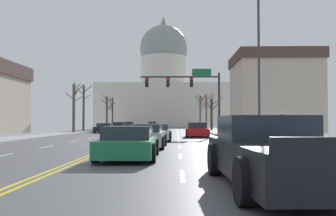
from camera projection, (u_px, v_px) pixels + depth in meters
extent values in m
cube|color=#4E4E53|center=(122.00, 144.00, 23.09)|extent=(14.00, 180.00, 0.06)
cube|color=yellow|center=(120.00, 143.00, 23.09)|extent=(0.10, 176.40, 0.00)
cube|color=yellow|center=(124.00, 143.00, 23.09)|extent=(0.10, 176.40, 0.00)
cube|color=silver|center=(182.00, 176.00, 9.32)|extent=(0.12, 2.20, 0.00)
cube|color=silver|center=(180.00, 156.00, 14.52)|extent=(0.12, 2.20, 0.00)
cube|color=silver|center=(179.00, 147.00, 19.71)|extent=(0.12, 2.20, 0.00)
cube|color=silver|center=(179.00, 142.00, 24.91)|extent=(0.12, 2.20, 0.00)
cube|color=silver|center=(178.00, 138.00, 30.11)|extent=(0.12, 2.20, 0.00)
cube|color=silver|center=(178.00, 136.00, 35.30)|extent=(0.12, 2.20, 0.00)
cube|color=silver|center=(178.00, 134.00, 40.50)|extent=(0.12, 2.20, 0.00)
cube|color=silver|center=(177.00, 132.00, 45.69)|extent=(0.12, 2.20, 0.00)
cube|color=silver|center=(177.00, 131.00, 50.89)|extent=(0.12, 2.20, 0.00)
cube|color=silver|center=(177.00, 130.00, 56.08)|extent=(0.12, 2.20, 0.00)
cube|color=silver|center=(177.00, 129.00, 61.28)|extent=(0.12, 2.20, 0.00)
cube|color=silver|center=(177.00, 129.00, 66.48)|extent=(0.12, 2.20, 0.00)
cube|color=silver|center=(177.00, 128.00, 71.67)|extent=(0.12, 2.20, 0.00)
cube|color=silver|center=(177.00, 128.00, 76.87)|extent=(0.12, 2.20, 0.00)
cube|color=silver|center=(177.00, 127.00, 82.06)|extent=(0.12, 2.20, 0.00)
cube|color=silver|center=(177.00, 127.00, 87.26)|extent=(0.12, 2.20, 0.00)
cube|color=silver|center=(1.00, 156.00, 14.67)|extent=(0.12, 2.20, 0.00)
cube|color=silver|center=(47.00, 147.00, 19.87)|extent=(0.12, 2.20, 0.00)
cube|color=silver|center=(74.00, 141.00, 25.06)|extent=(0.12, 2.20, 0.00)
cube|color=silver|center=(91.00, 138.00, 30.26)|extent=(0.12, 2.20, 0.00)
cube|color=silver|center=(104.00, 136.00, 35.45)|extent=(0.12, 2.20, 0.00)
cube|color=silver|center=(113.00, 134.00, 40.65)|extent=(0.12, 2.20, 0.00)
cube|color=silver|center=(120.00, 132.00, 45.85)|extent=(0.12, 2.20, 0.00)
cube|color=silver|center=(126.00, 131.00, 51.04)|extent=(0.12, 2.20, 0.00)
cube|color=silver|center=(130.00, 130.00, 56.24)|extent=(0.12, 2.20, 0.00)
cube|color=silver|center=(134.00, 129.00, 61.43)|extent=(0.12, 2.20, 0.00)
cube|color=silver|center=(138.00, 129.00, 66.63)|extent=(0.12, 2.20, 0.00)
cube|color=silver|center=(140.00, 128.00, 71.82)|extent=(0.12, 2.20, 0.00)
cube|color=silver|center=(143.00, 128.00, 77.02)|extent=(0.12, 2.20, 0.00)
cube|color=silver|center=(145.00, 127.00, 82.21)|extent=(0.12, 2.20, 0.00)
cube|color=silver|center=(147.00, 127.00, 87.41)|extent=(0.12, 2.20, 0.00)
cube|color=#949494|center=(261.00, 142.00, 22.91)|extent=(3.00, 180.00, 0.14)
cylinder|color=#28282D|center=(219.00, 103.00, 37.21)|extent=(0.22, 0.22, 6.03)
cylinder|color=#28282D|center=(180.00, 77.00, 37.38)|extent=(7.80, 0.16, 0.16)
cube|color=black|center=(191.00, 82.00, 37.34)|extent=(0.32, 0.28, 0.92)
sphere|color=red|center=(192.00, 79.00, 37.19)|extent=(0.22, 0.22, 0.22)
sphere|color=#332B05|center=(192.00, 82.00, 37.18)|extent=(0.22, 0.22, 0.22)
sphere|color=black|center=(192.00, 85.00, 37.17)|extent=(0.22, 0.22, 0.22)
cube|color=black|center=(168.00, 82.00, 37.39)|extent=(0.32, 0.28, 0.92)
sphere|color=red|center=(168.00, 79.00, 37.24)|extent=(0.22, 0.22, 0.22)
sphere|color=#332B05|center=(168.00, 82.00, 37.23)|extent=(0.22, 0.22, 0.22)
sphere|color=black|center=(168.00, 85.00, 37.22)|extent=(0.22, 0.22, 0.22)
cube|color=black|center=(147.00, 83.00, 37.43)|extent=(0.32, 0.28, 0.92)
sphere|color=red|center=(147.00, 80.00, 37.28)|extent=(0.22, 0.22, 0.22)
sphere|color=#332B05|center=(147.00, 82.00, 37.27)|extent=(0.22, 0.22, 0.22)
sphere|color=black|center=(147.00, 85.00, 37.27)|extent=(0.22, 0.22, 0.22)
cube|color=#146033|center=(202.00, 72.00, 37.37)|extent=(1.90, 0.06, 0.70)
cylinder|color=#333338|center=(259.00, 66.00, 22.03)|extent=(0.14, 0.14, 8.88)
cube|color=beige|center=(164.00, 106.00, 100.02)|extent=(33.25, 20.57, 10.71)
cylinder|color=beige|center=(164.00, 72.00, 100.35)|extent=(12.21, 12.21, 7.77)
sphere|color=gray|center=(164.00, 49.00, 100.56)|extent=(12.76, 12.76, 12.76)
cone|color=gray|center=(164.00, 21.00, 100.83)|extent=(1.80, 1.80, 2.40)
cube|color=#B71414|center=(197.00, 131.00, 32.56)|extent=(1.92, 4.57, 0.61)
cube|color=#232D38|center=(197.00, 125.00, 32.14)|extent=(1.63, 2.04, 0.47)
cylinder|color=black|center=(187.00, 133.00, 34.00)|extent=(0.24, 0.65, 0.64)
cylinder|color=black|center=(207.00, 133.00, 33.91)|extent=(0.24, 0.65, 0.64)
cylinder|color=black|center=(187.00, 134.00, 31.20)|extent=(0.24, 0.65, 0.64)
cylinder|color=black|center=(208.00, 134.00, 31.11)|extent=(0.24, 0.65, 0.64)
cube|color=#9EA3A8|center=(157.00, 134.00, 25.96)|extent=(1.76, 4.35, 0.59)
cube|color=#232D38|center=(157.00, 127.00, 25.68)|extent=(1.55, 1.89, 0.39)
cylinder|color=black|center=(146.00, 135.00, 27.32)|extent=(0.22, 0.64, 0.64)
cylinder|color=black|center=(170.00, 135.00, 27.29)|extent=(0.22, 0.64, 0.64)
cylinder|color=black|center=(143.00, 137.00, 24.63)|extent=(0.22, 0.64, 0.64)
cylinder|color=black|center=(169.00, 137.00, 24.60)|extent=(0.22, 0.64, 0.64)
cube|color=#9EA3A8|center=(146.00, 138.00, 19.21)|extent=(1.89, 4.56, 0.65)
cube|color=#232D38|center=(145.00, 128.00, 18.82)|extent=(1.64, 2.25, 0.39)
cylinder|color=black|center=(131.00, 140.00, 20.64)|extent=(0.23, 0.64, 0.64)
cylinder|color=black|center=(165.00, 140.00, 20.57)|extent=(0.23, 0.64, 0.64)
cylinder|color=black|center=(124.00, 143.00, 17.83)|extent=(0.23, 0.64, 0.64)
cylinder|color=black|center=(162.00, 143.00, 17.77)|extent=(0.23, 0.64, 0.64)
cube|color=#1E7247|center=(129.00, 146.00, 13.62)|extent=(1.91, 4.68, 0.57)
cube|color=#232D38|center=(128.00, 133.00, 13.42)|extent=(1.65, 2.23, 0.45)
cylinder|color=black|center=(110.00, 147.00, 15.07)|extent=(0.23, 0.64, 0.64)
cylinder|color=black|center=(156.00, 147.00, 15.05)|extent=(0.23, 0.64, 0.64)
cylinder|color=black|center=(95.00, 153.00, 12.18)|extent=(0.23, 0.64, 0.64)
cylinder|color=black|center=(152.00, 153.00, 12.17)|extent=(0.23, 0.64, 0.64)
cube|color=black|center=(275.00, 159.00, 7.73)|extent=(2.24, 5.84, 0.71)
cube|color=#1E2833|center=(264.00, 128.00, 8.56)|extent=(1.94, 2.03, 0.55)
cylinder|color=black|center=(215.00, 159.00, 9.43)|extent=(0.31, 0.81, 0.80)
cylinder|color=black|center=(295.00, 159.00, 9.47)|extent=(0.31, 0.81, 0.80)
cylinder|color=black|center=(245.00, 181.00, 5.98)|extent=(0.31, 0.81, 0.80)
cube|color=black|center=(104.00, 129.00, 44.18)|extent=(1.78, 4.32, 0.55)
cube|color=#232D38|center=(105.00, 125.00, 44.46)|extent=(1.56, 2.08, 0.41)
cylinder|color=black|center=(110.00, 130.00, 42.82)|extent=(0.22, 0.64, 0.64)
cylinder|color=black|center=(94.00, 130.00, 42.85)|extent=(0.22, 0.64, 0.64)
cylinder|color=black|center=(114.00, 130.00, 45.49)|extent=(0.22, 0.64, 0.64)
cylinder|color=black|center=(99.00, 130.00, 45.52)|extent=(0.22, 0.64, 0.64)
cube|color=black|center=(119.00, 127.00, 55.65)|extent=(1.86, 4.36, 0.67)
cube|color=#232D38|center=(119.00, 123.00, 56.01)|extent=(1.60, 2.00, 0.41)
cylinder|color=black|center=(123.00, 128.00, 54.27)|extent=(0.23, 0.64, 0.64)
cylinder|color=black|center=(111.00, 128.00, 54.34)|extent=(0.23, 0.64, 0.64)
cylinder|color=black|center=(126.00, 128.00, 56.95)|extent=(0.23, 0.64, 0.64)
cylinder|color=black|center=(115.00, 128.00, 57.02)|extent=(0.23, 0.64, 0.64)
cube|color=#6B6056|center=(129.00, 126.00, 69.49)|extent=(1.90, 4.54, 0.63)
cube|color=#232D38|center=(129.00, 123.00, 69.60)|extent=(1.61, 2.15, 0.47)
cylinder|color=black|center=(133.00, 127.00, 68.11)|extent=(0.24, 0.65, 0.64)
cylinder|color=black|center=(123.00, 127.00, 68.08)|extent=(0.24, 0.65, 0.64)
cylinder|color=black|center=(134.00, 127.00, 70.88)|extent=(0.24, 0.65, 0.64)
cylinder|color=black|center=(125.00, 127.00, 70.86)|extent=(0.24, 0.65, 0.64)
cube|color=#9EA3A8|center=(152.00, 125.00, 82.81)|extent=(1.88, 4.30, 0.66)
cube|color=#232D38|center=(152.00, 123.00, 83.23)|extent=(1.65, 1.83, 0.44)
cylinder|color=black|center=(156.00, 126.00, 81.45)|extent=(0.22, 0.64, 0.64)
cylinder|color=black|center=(148.00, 126.00, 81.49)|extent=(0.22, 0.64, 0.64)
cylinder|color=black|center=(157.00, 126.00, 84.11)|extent=(0.22, 0.64, 0.64)
cylinder|color=black|center=(148.00, 126.00, 84.15)|extent=(0.22, 0.64, 0.64)
cube|color=#B2A38E|center=(274.00, 98.00, 46.79)|extent=(9.48, 9.73, 8.48)
cube|color=#47332D|center=(273.00, 59.00, 46.96)|extent=(9.86, 10.12, 1.25)
cylinder|color=#4C3D2D|center=(200.00, 112.00, 75.61)|extent=(0.24, 0.24, 6.24)
cylinder|color=#4C3D2D|center=(197.00, 97.00, 75.73)|extent=(1.25, 0.09, 1.05)
cylinder|color=#4C3D2D|center=(204.00, 107.00, 75.52)|extent=(1.51, 0.30, 1.30)
cylinder|color=#4C3D2D|center=(202.00, 101.00, 75.41)|extent=(0.78, 0.66, 1.39)
cylinder|color=#4C3D2D|center=(201.00, 102.00, 76.13)|extent=(0.35, 0.95, 0.69)
cylinder|color=#4C3D2D|center=(201.00, 100.00, 76.26)|extent=(0.68, 1.25, 0.98)
cylinder|color=#4C3D2D|center=(197.00, 99.00, 75.58)|extent=(1.13, 0.36, 0.92)
cylinder|color=#4C3D2D|center=(203.00, 98.00, 75.98)|extent=(1.31, 0.70, 1.23)
cylinder|color=brown|center=(74.00, 108.00, 41.90)|extent=(0.32, 0.32, 5.38)
cylinder|color=brown|center=(79.00, 89.00, 42.56)|extent=(0.99, 1.30, 1.18)
cylinder|color=brown|center=(77.00, 88.00, 42.55)|extent=(0.45, 1.19, 0.93)
cylinder|color=brown|center=(76.00, 93.00, 42.26)|extent=(0.44, 0.73, 1.14)
cylinder|color=brown|center=(70.00, 96.00, 41.97)|extent=(1.00, 0.12, 0.82)
cylinder|color=brown|center=(79.00, 99.00, 41.87)|extent=(1.26, 0.19, 0.87)
cylinder|color=brown|center=(77.00, 86.00, 42.38)|extent=(0.59, 0.84, 0.67)
cylinder|color=brown|center=(74.00, 85.00, 42.42)|extent=(0.20, 0.91, 1.01)
cylinder|color=brown|center=(200.00, 112.00, 71.40)|extent=(0.30, 0.30, 5.94)
cylinder|color=brown|center=(201.00, 100.00, 70.95)|extent=(0.22, 1.14, 1.20)
cylinder|color=brown|center=(200.00, 105.00, 71.75)|extent=(0.22, 0.73, 0.95)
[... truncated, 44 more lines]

